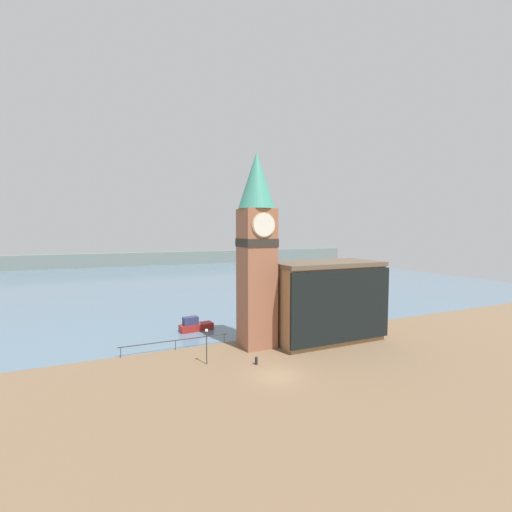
{
  "coord_description": "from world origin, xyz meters",
  "views": [
    {
      "loc": [
        -13.84,
        -26.34,
        12.89
      ],
      "look_at": [
        0.62,
        6.25,
        10.37
      ],
      "focal_mm": 24.0,
      "sensor_mm": 36.0,
      "label": 1
    }
  ],
  "objects_px": {
    "boat_near": "(195,325)",
    "lamp_post": "(207,339)",
    "clock_tower": "(257,245)",
    "pier_building": "(325,300)",
    "mooring_bollard_near": "(256,360)"
  },
  "relations": [
    {
      "from": "clock_tower",
      "to": "lamp_post",
      "type": "xyz_separation_m",
      "value": [
        -6.68,
        -3.01,
        -8.99
      ]
    },
    {
      "from": "pier_building",
      "to": "boat_near",
      "type": "xyz_separation_m",
      "value": [
        -13.51,
        9.75,
        -4.01
      ]
    },
    {
      "from": "lamp_post",
      "to": "pier_building",
      "type": "bearing_deg",
      "value": 7.24
    },
    {
      "from": "boat_near",
      "to": "mooring_bollard_near",
      "type": "xyz_separation_m",
      "value": [
        2.7,
        -13.7,
        -0.25
      ]
    },
    {
      "from": "clock_tower",
      "to": "mooring_bollard_near",
      "type": "xyz_separation_m",
      "value": [
        -2.29,
        -5.03,
        -11.05
      ]
    },
    {
      "from": "pier_building",
      "to": "lamp_post",
      "type": "height_order",
      "value": "pier_building"
    },
    {
      "from": "boat_near",
      "to": "lamp_post",
      "type": "xyz_separation_m",
      "value": [
        -1.69,
        -11.68,
        1.8
      ]
    },
    {
      "from": "mooring_bollard_near",
      "to": "lamp_post",
      "type": "relative_size",
      "value": 0.23
    },
    {
      "from": "clock_tower",
      "to": "boat_near",
      "type": "distance_m",
      "value": 14.72
    },
    {
      "from": "pier_building",
      "to": "clock_tower",
      "type": "bearing_deg",
      "value": 172.82
    },
    {
      "from": "mooring_bollard_near",
      "to": "lamp_post",
      "type": "distance_m",
      "value": 5.25
    },
    {
      "from": "mooring_bollard_near",
      "to": "lamp_post",
      "type": "bearing_deg",
      "value": 155.21
    },
    {
      "from": "clock_tower",
      "to": "lamp_post",
      "type": "bearing_deg",
      "value": -155.77
    },
    {
      "from": "clock_tower",
      "to": "lamp_post",
      "type": "relative_size",
      "value": 6.15
    },
    {
      "from": "clock_tower",
      "to": "mooring_bollard_near",
      "type": "relative_size",
      "value": 26.92
    }
  ]
}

